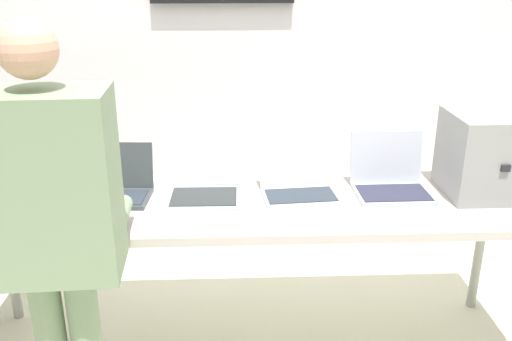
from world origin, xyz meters
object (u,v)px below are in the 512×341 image
(workbench, at_px, (249,212))
(laptop_station_0, at_px, (13,185))
(laptop_station_4, at_px, (390,179))
(person, at_px, (52,218))
(laptop_station_2, at_px, (205,182))
(laptop_station_3, at_px, (298,183))
(coffee_mug, at_px, (92,218))
(laptop_station_1, at_px, (113,185))
(equipment_box, at_px, (487,154))

(workbench, xyz_separation_m, laptop_station_0, (-1.09, 0.10, 0.11))
(workbench, relative_size, laptop_station_4, 7.65)
(laptop_station_4, xyz_separation_m, person, (-1.34, -0.71, 0.16))
(laptop_station_2, distance_m, laptop_station_3, 0.44)
(person, distance_m, coffee_mug, 0.41)
(laptop_station_1, xyz_separation_m, laptop_station_4, (1.30, 0.01, 0.01))
(equipment_box, distance_m, laptop_station_2, 1.31)
(laptop_station_0, bearing_deg, laptop_station_2, -0.43)
(laptop_station_4, bearing_deg, laptop_station_2, 179.61)
(laptop_station_3, distance_m, person, 1.15)
(workbench, distance_m, person, 0.95)
(laptop_station_3, xyz_separation_m, coffee_mug, (-0.88, -0.32, -0.01))
(person, relative_size, coffee_mug, 16.82)
(laptop_station_1, bearing_deg, workbench, -7.57)
(laptop_station_4, height_order, coffee_mug, laptop_station_4)
(workbench, bearing_deg, laptop_station_2, 154.86)
(laptop_station_0, bearing_deg, laptop_station_4, -0.41)
(laptop_station_3, height_order, laptop_station_4, laptop_station_4)
(person, xyz_separation_m, coffee_mug, (0.03, 0.37, -0.18))
(laptop_station_0, xyz_separation_m, laptop_station_3, (1.32, -0.03, -0.00))
(laptop_station_2, height_order, laptop_station_3, laptop_station_2)
(equipment_box, distance_m, laptop_station_3, 0.88)
(laptop_station_3, height_order, coffee_mug, laptop_station_3)
(workbench, relative_size, equipment_box, 6.96)
(workbench, distance_m, laptop_station_1, 0.64)
(laptop_station_2, height_order, person, person)
(person, bearing_deg, laptop_station_4, 27.96)
(equipment_box, bearing_deg, coffee_mug, -170.12)
(equipment_box, height_order, person, person)
(workbench, distance_m, laptop_station_4, 0.68)
(laptop_station_2, xyz_separation_m, person, (-0.47, -0.72, 0.17))
(laptop_station_2, bearing_deg, laptop_station_3, -2.85)
(workbench, relative_size, laptop_station_2, 7.05)
(laptop_station_1, xyz_separation_m, coffee_mug, (-0.02, -0.33, -0.01))
(laptop_station_4, distance_m, coffee_mug, 1.36)
(equipment_box, bearing_deg, laptop_station_2, 178.17)
(workbench, distance_m, coffee_mug, 0.70)
(workbench, bearing_deg, laptop_station_0, 174.64)
(laptop_station_2, relative_size, laptop_station_4, 1.08)
(laptop_station_4, bearing_deg, person, -152.04)
(laptop_station_1, distance_m, laptop_station_3, 0.86)
(laptop_station_0, height_order, laptop_station_2, laptop_station_2)
(workbench, height_order, laptop_station_2, laptop_station_2)
(equipment_box, bearing_deg, laptop_station_3, 178.68)
(equipment_box, relative_size, laptop_station_4, 1.10)
(equipment_box, bearing_deg, laptop_station_1, 179.02)
(coffee_mug, bearing_deg, laptop_station_4, 14.50)
(laptop_station_0, xyz_separation_m, laptop_station_4, (1.76, -0.01, 0.00))
(laptop_station_0, height_order, laptop_station_3, laptop_station_0)
(laptop_station_1, relative_size, laptop_station_4, 1.05)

